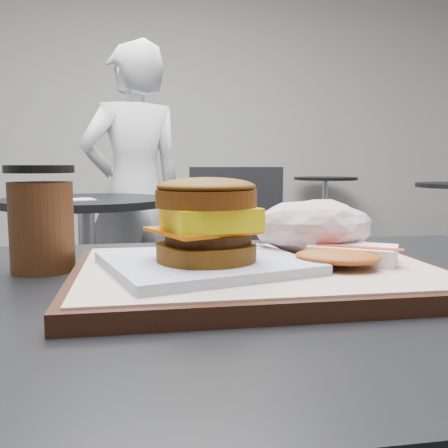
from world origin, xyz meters
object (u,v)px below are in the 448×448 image
serving_tray (257,274)px  neighbor_chair (208,254)px  hash_brown (346,255)px  coffee_cup (42,222)px  breakfast_sandwich (206,231)px  crumpled_wrapper (313,226)px  neighbor_table (87,245)px  patron (135,193)px

serving_tray → neighbor_chair: bearing=84.1°
hash_brown → coffee_cup: (-0.33, 0.12, 0.03)m
serving_tray → breakfast_sandwich: breakfast_sandwich is taller
hash_brown → crumpled_wrapper: bearing=98.1°
serving_tray → breakfast_sandwich: size_ratio=1.66×
crumpled_wrapper → neighbor_table: crumpled_wrapper is taller
hash_brown → neighbor_chair: bearing=87.4°
hash_brown → patron: size_ratio=0.09×
patron → serving_tray: bearing=73.1°
serving_tray → neighbor_chair: neighbor_chair is taller
hash_brown → crumpled_wrapper: size_ratio=0.94×
crumpled_wrapper → neighbor_chair: neighbor_chair is taller
serving_tray → coffee_cup: size_ratio=3.06×
crumpled_wrapper → serving_tray: bearing=-144.9°
crumpled_wrapper → hash_brown: bearing=-81.9°
hash_brown → neighbor_table: size_ratio=0.18×
serving_tray → patron: 2.07m
serving_tray → coffee_cup: 0.26m
neighbor_chair → patron: 0.62m
serving_tray → neighbor_table: size_ratio=0.51×
crumpled_wrapper → breakfast_sandwich: bearing=-152.6°
coffee_cup → neighbor_table: bearing=94.1°
hash_brown → neighbor_chair: neighbor_chair is taller
neighbor_chair → patron: (-0.31, 0.48, 0.23)m
coffee_cup → patron: 1.97m
breakfast_sandwich → neighbor_chair: breakfast_sandwich is taller
coffee_cup → patron: patron is taller
neighbor_chair → breakfast_sandwich: bearing=-97.8°
serving_tray → neighbor_chair: 1.62m
crumpled_wrapper → patron: 2.02m
hash_brown → crumpled_wrapper: (-0.01, 0.07, 0.02)m
crumpled_wrapper → coffee_cup: 0.32m
crumpled_wrapper → neighbor_chair: (0.08, 1.53, -0.31)m
serving_tray → patron: size_ratio=0.26×
breakfast_sandwich → serving_tray: bearing=13.7°
coffee_cup → neighbor_chair: bearing=75.0°
coffee_cup → serving_tray: bearing=-23.3°
hash_brown → patron: bearing=96.5°
breakfast_sandwich → neighbor_chair: bearing=82.2°
patron → crumpled_wrapper: bearing=75.6°
breakfast_sandwich → neighbor_chair: size_ratio=0.26×
crumpled_wrapper → neighbor_table: bearing=105.0°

